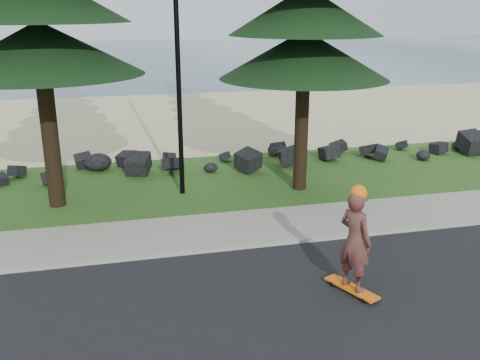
{
  "coord_description": "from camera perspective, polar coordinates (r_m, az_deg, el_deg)",
  "views": [
    {
      "loc": [
        -1.82,
        -11.67,
        5.24
      ],
      "look_at": [
        0.98,
        0.0,
        1.34
      ],
      "focal_mm": 40.0,
      "sensor_mm": 36.0,
      "label": 1
    }
  ],
  "objects": [
    {
      "name": "seawall_boulders",
      "position": [
        18.14,
        -7.16,
        1.07
      ],
      "size": [
        60.0,
        2.4,
        1.1
      ],
      "primitive_type": null,
      "color": "black",
      "rests_on": "ground"
    },
    {
      "name": "ground",
      "position": [
        12.92,
        -4.26,
        -5.98
      ],
      "size": [
        160.0,
        160.0,
        0.0
      ],
      "primitive_type": "plane",
      "color": "#274B17",
      "rests_on": "ground"
    },
    {
      "name": "road",
      "position": [
        9.06,
        0.63,
        -17.27
      ],
      "size": [
        160.0,
        7.0,
        0.02
      ],
      "primitive_type": "cube",
      "color": "black",
      "rests_on": "ground"
    },
    {
      "name": "sidewalk",
      "position": [
        13.09,
        -4.41,
        -5.47
      ],
      "size": [
        160.0,
        2.0,
        0.08
      ],
      "primitive_type": "cube",
      "color": "gray",
      "rests_on": "ground"
    },
    {
      "name": "lamp_post",
      "position": [
        15.02,
        -6.69,
        13.67
      ],
      "size": [
        0.25,
        0.14,
        8.14
      ],
      "color": "black",
      "rests_on": "ground"
    },
    {
      "name": "beach_sand",
      "position": [
        26.75,
        -9.39,
        6.49
      ],
      "size": [
        160.0,
        15.0,
        0.01
      ],
      "primitive_type": "cube",
      "color": "beige",
      "rests_on": "ground"
    },
    {
      "name": "kerb",
      "position": [
        12.09,
        -3.56,
        -7.45
      ],
      "size": [
        160.0,
        0.2,
        0.1
      ],
      "primitive_type": "cube",
      "color": "#9B998C",
      "rests_on": "ground"
    },
    {
      "name": "skateboarder",
      "position": [
        10.22,
        12.17,
        -6.39
      ],
      "size": [
        0.74,
        1.18,
        2.17
      ],
      "rotation": [
        0.0,
        0.0,
        1.99
      ],
      "color": "orange",
      "rests_on": "ground"
    },
    {
      "name": "ocean",
      "position": [
        62.91,
        -12.09,
        12.86
      ],
      "size": [
        160.0,
        58.0,
        0.01
      ],
      "primitive_type": "cube",
      "color": "#345464",
      "rests_on": "ground"
    }
  ]
}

